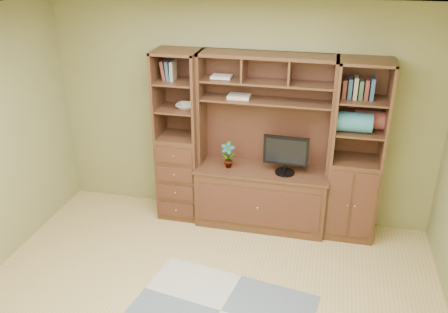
% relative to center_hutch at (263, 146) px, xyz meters
% --- Properties ---
extents(room, '(4.60, 4.10, 2.64)m').
position_rel_center_hutch_xyz_m(room, '(-0.30, -1.73, 0.28)').
color(room, tan).
rests_on(room, ground).
extents(center_hutch, '(1.54, 0.53, 2.05)m').
position_rel_center_hutch_xyz_m(center_hutch, '(0.00, 0.00, 0.00)').
color(center_hutch, '#472919').
rests_on(center_hutch, ground).
extents(left_tower, '(0.50, 0.45, 2.05)m').
position_rel_center_hutch_xyz_m(left_tower, '(-1.00, 0.04, 0.00)').
color(left_tower, '#472919').
rests_on(left_tower, ground).
extents(right_tower, '(0.55, 0.45, 2.05)m').
position_rel_center_hutch_xyz_m(right_tower, '(1.02, 0.04, 0.00)').
color(right_tower, '#472919').
rests_on(right_tower, ground).
extents(rug, '(1.79, 1.35, 0.01)m').
position_rel_center_hutch_xyz_m(rug, '(-0.12, -1.57, -1.02)').
color(rug, gray).
rests_on(rug, ground).
extents(monitor, '(0.51, 0.25, 0.62)m').
position_rel_center_hutch_xyz_m(monitor, '(0.27, -0.03, 0.01)').
color(monitor, black).
rests_on(monitor, center_hutch).
extents(orchid, '(0.16, 0.11, 0.31)m').
position_rel_center_hutch_xyz_m(orchid, '(-0.40, -0.03, -0.14)').
color(orchid, '#B7583E').
rests_on(orchid, center_hutch).
extents(magazines, '(0.25, 0.18, 0.04)m').
position_rel_center_hutch_xyz_m(magazines, '(-0.30, 0.09, 0.53)').
color(magazines, '#B4AD9A').
rests_on(magazines, center_hutch).
extents(bowl, '(0.22, 0.22, 0.05)m').
position_rel_center_hutch_xyz_m(bowl, '(-0.91, 0.04, 0.39)').
color(bowl, beige).
rests_on(bowl, left_tower).
extents(blanket_teal, '(0.37, 0.21, 0.21)m').
position_rel_center_hutch_xyz_m(blanket_teal, '(0.96, -0.01, 0.37)').
color(blanket_teal, '#2E6A7B').
rests_on(blanket_teal, right_tower).
extents(blanket_red, '(0.36, 0.20, 0.20)m').
position_rel_center_hutch_xyz_m(blanket_red, '(1.14, 0.12, 0.36)').
color(blanket_red, brown).
rests_on(blanket_red, right_tower).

